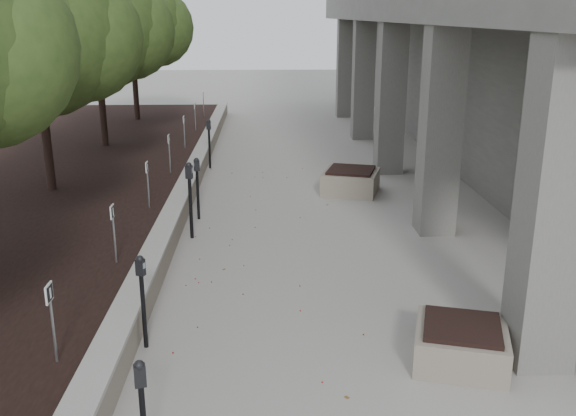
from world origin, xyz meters
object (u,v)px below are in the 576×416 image
object	(u,v)px
crabapple_tree_4	(98,53)
parking_meter_5	(209,144)
crabapple_tree_5	(132,45)
parking_meter_2	(143,302)
planter_back	(351,181)
planter_front	(461,343)
parking_meter_3	(190,201)
crabapple_tree_3	(38,66)
parking_meter_4	(198,189)

from	to	relation	value
crabapple_tree_4	parking_meter_5	world-z (taller)	crabapple_tree_4
crabapple_tree_4	crabapple_tree_5	world-z (taller)	same
parking_meter_2	planter_back	world-z (taller)	parking_meter_2
parking_meter_5	planter_front	size ratio (longest dim) A/B	1.26
crabapple_tree_4	crabapple_tree_5	xyz separation A→B (m)	(0.00, 5.00, 0.00)
parking_meter_5	planter_front	world-z (taller)	parking_meter_5
crabapple_tree_4	parking_meter_3	xyz separation A→B (m)	(3.38, -7.26, -2.36)
parking_meter_3	planter_back	world-z (taller)	parking_meter_3
crabapple_tree_3	parking_meter_4	xyz separation A→B (m)	(3.40, -1.06, -2.45)
crabapple_tree_4	parking_meter_4	xyz separation A→B (m)	(3.40, -6.06, -2.45)
parking_meter_2	parking_meter_5	distance (m)	10.09
parking_meter_2	parking_meter_5	size ratio (longest dim) A/B	0.92
crabapple_tree_4	planter_front	world-z (taller)	crabapple_tree_4
planter_front	planter_back	distance (m)	7.93
crabapple_tree_4	parking_meter_2	size ratio (longest dim) A/B	4.22
crabapple_tree_5	parking_meter_5	world-z (taller)	crabapple_tree_5
crabapple_tree_3	planter_back	distance (m)	7.51
parking_meter_4	planter_back	xyz separation A→B (m)	(3.50, 1.99, -0.37)
crabapple_tree_5	parking_meter_2	size ratio (longest dim) A/B	4.22
crabapple_tree_5	parking_meter_2	world-z (taller)	crabapple_tree_5
crabapple_tree_3	parking_meter_5	world-z (taller)	crabapple_tree_3
planter_back	crabapple_tree_4	bearing A→B (deg)	149.45
parking_meter_4	parking_meter_5	world-z (taller)	parking_meter_5
planter_back	planter_front	bearing A→B (deg)	-87.46
crabapple_tree_5	parking_meter_5	bearing A→B (deg)	-63.06
crabapple_tree_4	parking_meter_3	distance (m)	8.35
crabapple_tree_3	crabapple_tree_4	bearing A→B (deg)	90.00
planter_front	parking_meter_3	bearing A→B (deg)	129.19
crabapple_tree_3	parking_meter_5	xyz separation A→B (m)	(3.25, 3.61, -2.42)
parking_meter_5	crabapple_tree_4	bearing A→B (deg)	163.84
crabapple_tree_4	parking_meter_5	distance (m)	4.28
crabapple_tree_4	planter_back	xyz separation A→B (m)	(6.90, -4.07, -2.82)
crabapple_tree_4	parking_meter_3	bearing A→B (deg)	-65.00
crabapple_tree_3	crabapple_tree_4	world-z (taller)	same
crabapple_tree_3	crabapple_tree_4	xyz separation A→B (m)	(0.00, 5.00, 0.00)
parking_meter_2	parking_meter_3	bearing A→B (deg)	108.30
parking_meter_5	planter_back	bearing A→B (deg)	-29.22
parking_meter_4	planter_front	world-z (taller)	parking_meter_4
parking_meter_5	parking_meter_2	bearing A→B (deg)	-82.94
planter_front	crabapple_tree_5	bearing A→B (deg)	113.10
parking_meter_2	parking_meter_3	world-z (taller)	parking_meter_3
parking_meter_5	planter_front	xyz separation A→B (m)	(4.00, -10.61, -0.44)
crabapple_tree_5	planter_back	world-z (taller)	crabapple_tree_5
crabapple_tree_5	parking_meter_2	bearing A→B (deg)	-78.85
planter_front	planter_back	bearing A→B (deg)	92.54
planter_front	planter_back	size ratio (longest dim) A/B	0.87
crabapple_tree_5	planter_front	xyz separation A→B (m)	(7.25, -17.00, -2.86)
parking_meter_3	planter_back	bearing A→B (deg)	51.54
parking_meter_2	crabapple_tree_5	bearing A→B (deg)	121.26
parking_meter_3	crabapple_tree_5	bearing A→B (deg)	114.84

